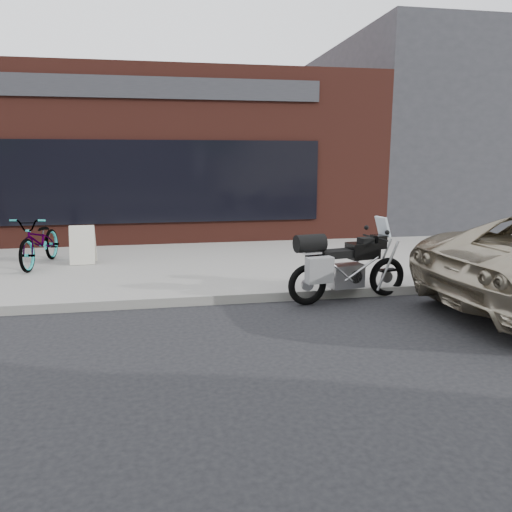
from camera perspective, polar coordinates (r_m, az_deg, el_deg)
The scene contains 7 objects.
ground at distance 4.32m, azimuth 3.27°, elevation -20.84°, with size 120.00×120.00×0.00m, color black.
near_sidewalk at distance 10.82m, azimuth -5.44°, elevation -0.64°, with size 44.00×6.00×0.15m, color gray.
storefront at distance 17.57m, azimuth -14.24°, elevation 10.76°, with size 14.00×10.07×4.50m.
neighbour_building at distance 20.66m, azimuth 21.99°, elevation 12.40°, with size 10.00×10.00×6.00m, color #2B2B30.
motorcycle at distance 8.08m, azimuth 9.79°, elevation -1.14°, with size 2.12×0.92×1.35m.
bicycle_front at distance 10.85m, azimuth -23.46°, elevation 1.59°, with size 0.66×1.90×1.00m, color gray.
sandwich_sign at distance 10.79m, azimuth -19.19°, elevation 1.27°, with size 0.50×0.46×0.78m.
Camera 1 is at (-0.88, -3.55, 2.29)m, focal length 35.00 mm.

